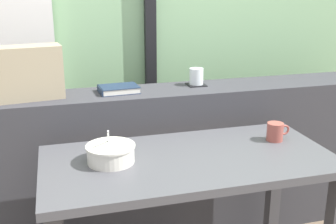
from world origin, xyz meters
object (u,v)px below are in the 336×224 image
at_px(breakfast_table, 189,182).
at_px(soup_bowl, 111,154).
at_px(juice_glass, 196,77).
at_px(closed_book, 118,89).
at_px(throw_pillow, 28,73).
at_px(ceramic_mug, 275,132).
at_px(coaster_square, 196,85).

xyz_separation_m(breakfast_table, soup_bowl, (-0.33, 0.04, 0.16)).
distance_m(juice_glass, closed_book, 0.45).
relative_size(breakfast_table, throw_pillow, 3.85).
xyz_separation_m(breakfast_table, throw_pillow, (-0.64, 0.55, 0.40)).
relative_size(breakfast_table, ceramic_mug, 10.91).
xyz_separation_m(breakfast_table, ceramic_mug, (0.45, 0.08, 0.16)).
bearing_deg(ceramic_mug, closed_book, 143.61).
height_order(breakfast_table, soup_bowl, soup_bowl).
bearing_deg(juice_glass, throw_pillow, -176.98).
distance_m(coaster_square, ceramic_mug, 0.57).
distance_m(coaster_square, juice_glass, 0.04).
bearing_deg(breakfast_table, juice_glass, 68.50).
bearing_deg(ceramic_mug, coaster_square, 112.17).
height_order(breakfast_table, juice_glass, juice_glass).
relative_size(breakfast_table, closed_book, 5.82).
bearing_deg(throw_pillow, soup_bowl, -58.20).
xyz_separation_m(breakfast_table, closed_book, (-0.21, 0.56, 0.29)).
height_order(breakfast_table, closed_book, closed_book).
relative_size(breakfast_table, juice_glass, 13.61).
relative_size(breakfast_table, soup_bowl, 6.10).
xyz_separation_m(juice_glass, throw_pillow, (-0.88, -0.05, 0.08)).
relative_size(juice_glass, throw_pillow, 0.28).
relative_size(juice_glass, closed_book, 0.43).
height_order(coaster_square, ceramic_mug, coaster_square).
bearing_deg(juice_glass, soup_bowl, -135.08).
relative_size(closed_book, ceramic_mug, 1.87).
relative_size(juice_glass, soup_bowl, 0.45).
height_order(juice_glass, ceramic_mug, juice_glass).
relative_size(juice_glass, ceramic_mug, 0.80).
relative_size(throw_pillow, ceramic_mug, 2.83).
distance_m(coaster_square, closed_book, 0.44).
bearing_deg(closed_book, breakfast_table, -69.82).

